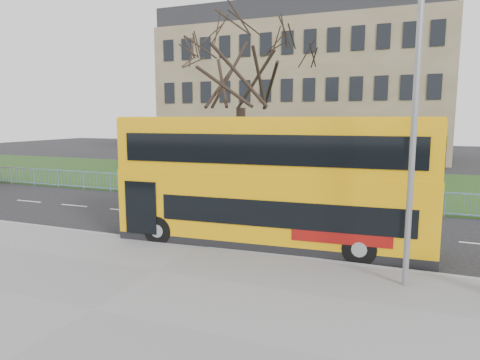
% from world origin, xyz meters
% --- Properties ---
extents(ground, '(120.00, 120.00, 0.00)m').
position_xyz_m(ground, '(0.00, 0.00, 0.00)').
color(ground, black).
rests_on(ground, ground).
extents(pavement, '(80.00, 10.50, 0.12)m').
position_xyz_m(pavement, '(0.00, -6.75, 0.06)').
color(pavement, slate).
rests_on(pavement, ground).
extents(kerb, '(80.00, 0.20, 0.14)m').
position_xyz_m(kerb, '(0.00, -1.55, 0.07)').
color(kerb, gray).
rests_on(kerb, ground).
extents(grass_verge, '(80.00, 15.40, 0.08)m').
position_xyz_m(grass_verge, '(0.00, 14.30, 0.04)').
color(grass_verge, '#1E3914').
rests_on(grass_verge, ground).
extents(guard_railing, '(40.00, 0.12, 1.10)m').
position_xyz_m(guard_railing, '(0.00, 6.60, 0.55)').
color(guard_railing, '#6E92C4').
rests_on(guard_railing, ground).
extents(bare_tree, '(8.06, 8.06, 11.52)m').
position_xyz_m(bare_tree, '(-3.00, 10.00, 5.84)').
color(bare_tree, black).
rests_on(bare_tree, grass_verge).
extents(civic_building, '(30.00, 15.00, 14.00)m').
position_xyz_m(civic_building, '(-5.00, 35.00, 7.00)').
color(civic_building, '#7A684D').
rests_on(civic_building, ground).
extents(yellow_bus, '(10.41, 3.04, 4.31)m').
position_xyz_m(yellow_bus, '(2.13, -0.33, 2.31)').
color(yellow_bus, '#F0A90A').
rests_on(yellow_bus, ground).
extents(street_lamp, '(1.63, 0.31, 7.67)m').
position_xyz_m(street_lamp, '(6.37, -2.70, 4.32)').
color(street_lamp, gray).
rests_on(street_lamp, pavement).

